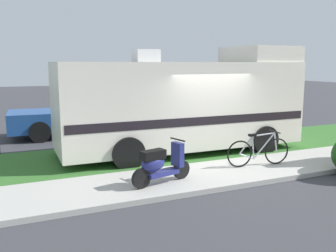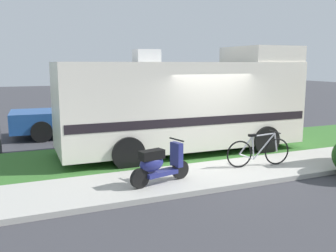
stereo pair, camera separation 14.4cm
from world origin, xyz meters
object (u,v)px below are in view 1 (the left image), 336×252
scooter (160,164)px  bicycle (258,151)px  motorhome_rv (184,103)px  pickup_truck_near (94,110)px

scooter → bicycle: 2.97m
scooter → motorhome_rv: bearing=54.7°
bicycle → pickup_truck_near: 7.37m
motorhome_rv → pickup_truck_near: 4.71m
scooter → bicycle: (2.95, 0.33, -0.06)m
scooter → bicycle: bearing=6.3°
motorhome_rv → scooter: size_ratio=4.89×
motorhome_rv → pickup_truck_near: bearing=113.9°
motorhome_rv → scooter: 3.62m
scooter → pickup_truck_near: size_ratio=0.29×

